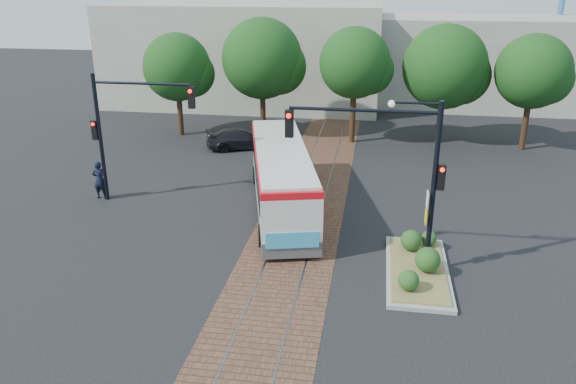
% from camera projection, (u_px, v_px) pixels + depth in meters
% --- Properties ---
extents(ground, '(120.00, 120.00, 0.00)m').
position_uv_depth(ground, '(290.00, 251.00, 21.81)').
color(ground, black).
rests_on(ground, ground).
extents(trackbed, '(3.60, 40.00, 0.02)m').
position_uv_depth(trackbed, '(304.00, 211.00, 25.50)').
color(trackbed, brown).
rests_on(trackbed, ground).
extents(tree_row, '(26.40, 5.60, 7.67)m').
position_uv_depth(tree_row, '(350.00, 65.00, 35.05)').
color(tree_row, '#382314').
rests_on(tree_row, ground).
extents(warehouses, '(40.00, 13.00, 8.00)m').
position_uv_depth(warehouses, '(338.00, 56.00, 47.05)').
color(warehouses, '#ADA899').
rests_on(warehouses, ground).
extents(city_bus, '(4.86, 11.00, 2.89)m').
position_uv_depth(city_bus, '(281.00, 175.00, 25.36)').
color(city_bus, '#454548').
rests_on(city_bus, ground).
extents(traffic_island, '(2.20, 5.20, 1.13)m').
position_uv_depth(traffic_island, '(418.00, 264.00, 20.15)').
color(traffic_island, gray).
rests_on(traffic_island, ground).
extents(signal_pole_main, '(5.49, 0.46, 6.00)m').
position_uv_depth(signal_pole_main, '(399.00, 160.00, 19.01)').
color(signal_pole_main, black).
rests_on(signal_pole_main, ground).
extents(signal_pole_left, '(4.99, 0.34, 6.00)m').
position_uv_depth(signal_pole_left, '(122.00, 121.00, 25.38)').
color(signal_pole_left, black).
rests_on(signal_pole_left, ground).
extents(officer, '(0.71, 0.49, 1.85)m').
position_uv_depth(officer, '(100.00, 180.00, 26.71)').
color(officer, black).
rests_on(officer, ground).
extents(parked_car, '(4.60, 3.29, 1.24)m').
position_uv_depth(parked_car, '(241.00, 139.00, 34.76)').
color(parked_car, black).
rests_on(parked_car, ground).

